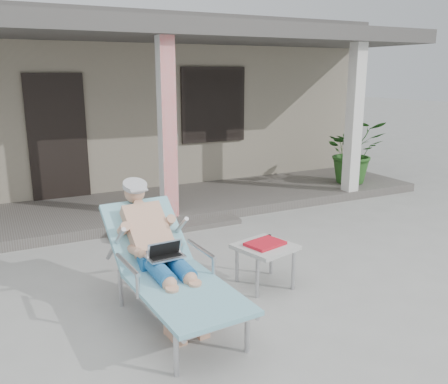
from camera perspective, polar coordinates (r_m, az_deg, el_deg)
ground at (r=5.46m, az=1.39°, el=-10.26°), size 60.00×60.00×0.00m
house at (r=11.15m, az=-14.59°, el=10.72°), size 10.40×5.40×3.30m
porch_deck at (r=8.05m, az=-8.61°, el=-1.70°), size 10.00×2.00×0.15m
porch_overhang at (r=7.71m, az=-9.26°, el=17.96°), size 10.00×2.30×2.85m
porch_step at (r=7.02m, az=-5.68°, el=-4.32°), size 2.00×0.30×0.07m
lounger at (r=4.46m, az=-7.42°, el=-5.19°), size 0.87×2.01×1.28m
side_table at (r=5.14m, az=4.94°, el=-6.83°), size 0.68×0.68×0.50m
potted_palm at (r=9.57m, az=15.36°, el=4.73°), size 1.41×1.33×1.23m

